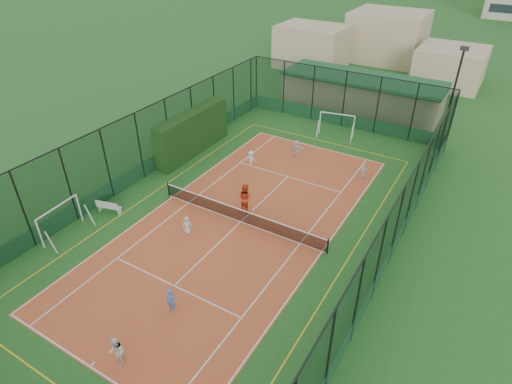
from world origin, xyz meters
TOP-DOWN VIEW (x-y plane):
  - ground at (0.00, 0.00)m, footprint 300.00×300.00m
  - court_slab at (0.00, 0.00)m, footprint 11.17×23.97m
  - tennis_net at (0.00, 0.00)m, footprint 11.67×0.12m
  - perimeter_fence at (0.00, 0.00)m, footprint 18.12×34.12m
  - floodlight_ne at (8.60, 16.60)m, footprint 0.60×0.26m
  - clubhouse at (0.00, 22.00)m, footprint 15.20×7.20m
  - hedge_left at (-8.30, 6.01)m, footprint 1.17×7.77m
  - white_bench at (-7.80, -3.42)m, footprint 1.67×0.82m
  - futsal_goal_near at (-8.49, -6.42)m, footprint 3.07×1.09m
  - futsal_goal_far at (0.31, 14.88)m, footprint 3.13×1.45m
  - child_near_left at (-2.13, -2.57)m, footprint 0.67×0.66m
  - child_near_mid at (1.01, -7.73)m, footprint 0.51×0.34m
  - child_near_right at (0.95, -11.12)m, footprint 0.93×0.90m
  - child_far_left at (-3.16, 6.45)m, footprint 0.84×0.53m
  - child_far_right at (4.80, 8.97)m, footprint 0.69×0.31m
  - child_far_back at (-0.94, 9.69)m, footprint 1.25×0.57m
  - coach at (-0.41, 1.20)m, footprint 1.08×0.92m
  - tennis_balls at (-1.08, 1.02)m, footprint 5.99×1.23m

SIDE VIEW (x-z plane):
  - ground at x=0.00m, z-range 0.00..0.00m
  - court_slab at x=0.00m, z-range 0.00..0.01m
  - tennis_balls at x=-1.08m, z-range 0.01..0.08m
  - white_bench at x=-7.80m, z-range 0.00..0.90m
  - tennis_net at x=0.00m, z-range 0.00..1.06m
  - child_near_left at x=-2.13m, z-range 0.01..1.17m
  - child_far_right at x=4.80m, z-range 0.01..1.17m
  - child_far_left at x=-3.16m, z-range 0.01..1.25m
  - child_far_back at x=-0.94m, z-range 0.01..1.31m
  - child_near_mid at x=1.01m, z-range 0.01..1.37m
  - child_near_right at x=0.95m, z-range 0.01..1.51m
  - futsal_goal_far at x=0.31m, z-range 0.00..1.94m
  - futsal_goal_near at x=-8.49m, z-range 0.00..1.95m
  - coach at x=-0.41m, z-range 0.01..1.97m
  - clubhouse at x=0.00m, z-range 0.00..3.15m
  - hedge_left at x=-8.30m, z-range 0.00..3.40m
  - perimeter_fence at x=0.00m, z-range 0.00..5.00m
  - floodlight_ne at x=8.60m, z-range 0.00..8.25m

